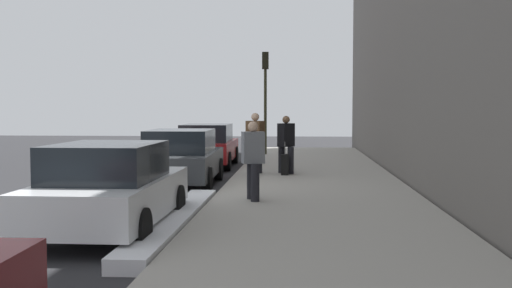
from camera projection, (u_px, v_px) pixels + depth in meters
ground_plane at (187, 189)px, 15.42m from camera, size 56.00×56.00×0.00m
sidewalk at (315, 187)px, 15.19m from camera, size 28.00×4.60×0.15m
lane_stripe_centre at (66, 188)px, 15.65m from camera, size 28.00×0.14×0.01m
snow_bank_curb at (176, 220)px, 10.56m from camera, size 6.31×0.56×0.22m
parked_car_white at (110, 188)px, 10.02m from camera, size 4.14×1.92×1.51m
parked_car_charcoal at (182, 158)px, 15.97m from camera, size 4.18×1.97×1.51m
parked_car_red at (207, 146)px, 21.08m from camera, size 4.31×1.94×1.51m
pedestrian_black_coat at (286, 143)px, 17.68m from camera, size 0.54×0.52×1.70m
pedestrian_grey_coat at (253, 158)px, 12.56m from camera, size 0.53×0.51×1.66m
pedestrian_brown_coat at (255, 141)px, 17.59m from camera, size 0.54×0.57×1.79m
traffic_light_pole at (265, 85)px, 24.79m from camera, size 0.35×0.26×4.23m
rolling_suitcase at (285, 164)px, 17.34m from camera, size 0.34×0.22×0.96m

